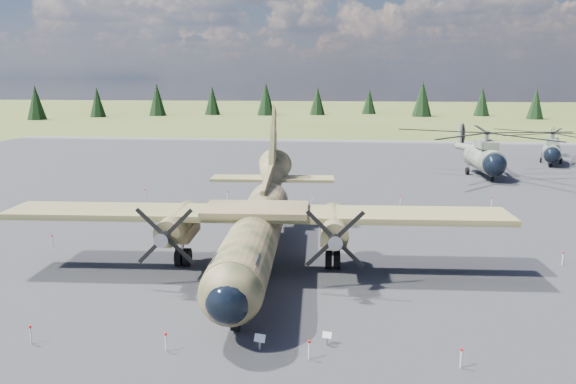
# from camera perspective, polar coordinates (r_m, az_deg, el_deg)

# --- Properties ---
(ground) EXTENTS (500.00, 500.00, 0.00)m
(ground) POSITION_cam_1_polar(r_m,az_deg,el_deg) (36.43, 0.66, -6.49)
(ground) COLOR #5B642C
(ground) RESTS_ON ground
(apron) EXTENTS (120.00, 120.00, 0.04)m
(apron) POSITION_cam_1_polar(r_m,az_deg,el_deg) (46.01, 1.95, -2.67)
(apron) COLOR #5D5C61
(apron) RESTS_ON ground
(transport_plane) EXTENTS (29.45, 26.72, 9.70)m
(transport_plane) POSITION_cam_1_polar(r_m,az_deg,el_deg) (34.09, -3.07, -2.90)
(transport_plane) COLOR #323B20
(transport_plane) RESTS_ON ground
(helicopter_near) EXTENTS (21.89, 25.08, 5.28)m
(helicopter_near) POSITION_cam_1_polar(r_m,az_deg,el_deg) (68.81, 19.37, 4.57)
(helicopter_near) COLOR gray
(helicopter_near) RESTS_ON ground
(helicopter_mid) EXTENTS (21.11, 21.44, 4.29)m
(helicopter_mid) POSITION_cam_1_polar(r_m,az_deg,el_deg) (82.36, 25.29, 4.67)
(helicopter_mid) COLOR gray
(helicopter_mid) RESTS_ON ground
(info_placard_left) EXTENTS (0.51, 0.30, 0.74)m
(info_placard_left) POSITION_cam_1_polar(r_m,az_deg,el_deg) (24.32, -2.88, -14.77)
(info_placard_left) COLOR gray
(info_placard_left) RESTS_ON ground
(info_placard_right) EXTENTS (0.42, 0.24, 0.62)m
(info_placard_right) POSITION_cam_1_polar(r_m,az_deg,el_deg) (24.82, 3.99, -14.42)
(info_placard_right) COLOR gray
(info_placard_right) RESTS_ON ground
(barrier_fence) EXTENTS (33.12, 29.62, 0.85)m
(barrier_fence) POSITION_cam_1_polar(r_m,az_deg,el_deg) (36.25, -0.08, -5.74)
(barrier_fence) COLOR silver
(barrier_fence) RESTS_ON ground
(treeline) EXTENTS (302.69, 303.92, 10.89)m
(treeline) POSITION_cam_1_polar(r_m,az_deg,el_deg) (32.06, 0.71, -0.15)
(treeline) COLOR black
(treeline) RESTS_ON ground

